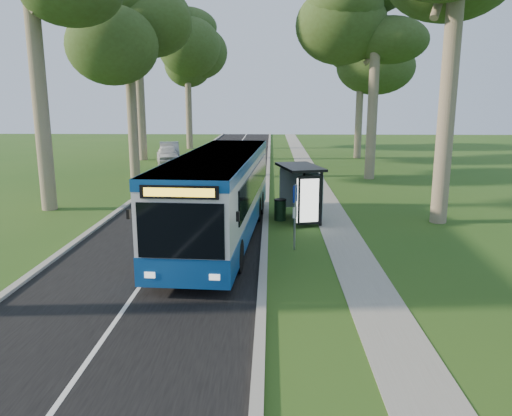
{
  "coord_description": "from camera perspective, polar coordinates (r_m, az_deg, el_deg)",
  "views": [
    {
      "loc": [
        0.23,
        -15.29,
        5.27
      ],
      "look_at": [
        -0.28,
        1.35,
        1.6
      ],
      "focal_mm": 35.0,
      "sensor_mm": 36.0,
      "label": 1
    }
  ],
  "objects": [
    {
      "name": "ground",
      "position": [
        16.17,
        0.86,
        -6.58
      ],
      "size": [
        120.0,
        120.0,
        0.0
      ],
      "primitive_type": "plane",
      "color": "#275119",
      "rests_on": "ground"
    },
    {
      "name": "road",
      "position": [
        26.1,
        -6.49,
        0.72
      ],
      "size": [
        7.0,
        100.0,
        0.02
      ],
      "primitive_type": "cube",
      "color": "black",
      "rests_on": "ground"
    },
    {
      "name": "kerb_east",
      "position": [
        25.82,
        1.22,
        0.79
      ],
      "size": [
        0.25,
        100.0,
        0.12
      ],
      "primitive_type": "cube",
      "color": "#9E9B93",
      "rests_on": "ground"
    },
    {
      "name": "kerb_west",
      "position": [
        26.81,
        -13.92,
        0.86
      ],
      "size": [
        0.25,
        100.0,
        0.12
      ],
      "primitive_type": "cube",
      "color": "#9E9B93",
      "rests_on": "ground"
    },
    {
      "name": "centre_line",
      "position": [
        26.09,
        -6.49,
        0.75
      ],
      "size": [
        0.12,
        100.0,
        0.0
      ],
      "primitive_type": "cube",
      "color": "white",
      "rests_on": "road"
    },
    {
      "name": "footpath",
      "position": [
        25.98,
        7.85,
        0.63
      ],
      "size": [
        1.5,
        100.0,
        0.02
      ],
      "primitive_type": "cube",
      "color": "gray",
      "rests_on": "ground"
    },
    {
      "name": "bus",
      "position": [
        18.85,
        -4.16,
        1.44
      ],
      "size": [
        3.34,
        12.42,
        3.26
      ],
      "rotation": [
        0.0,
        0.0,
        -0.06
      ],
      "color": "silver",
      "rests_on": "ground"
    },
    {
      "name": "bus_stop_sign",
      "position": [
        17.45,
        4.47,
        -0.13
      ],
      "size": [
        0.17,
        0.32,
        2.36
      ],
      "rotation": [
        0.0,
        0.0,
        -0.41
      ],
      "color": "gray",
      "rests_on": "ground"
    },
    {
      "name": "bus_shelter",
      "position": [
        21.41,
        5.44,
        2.79
      ],
      "size": [
        2.17,
        3.11,
        2.43
      ],
      "rotation": [
        0.0,
        0.0,
        0.25
      ],
      "color": "black",
      "rests_on": "ground"
    },
    {
      "name": "litter_bin",
      "position": [
        21.95,
        2.77,
        -0.18
      ],
      "size": [
        0.54,
        0.54,
        0.95
      ],
      "rotation": [
        0.0,
        0.0,
        -0.15
      ],
      "color": "black",
      "rests_on": "ground"
    },
    {
      "name": "car_white",
      "position": [
        42.07,
        -10.07,
        6.06
      ],
      "size": [
        2.74,
        4.64,
        1.48
      ],
      "primitive_type": "imported",
      "rotation": [
        0.0,
        0.0,
        0.24
      ],
      "color": "silver",
      "rests_on": "ground"
    },
    {
      "name": "car_silver",
      "position": [
        44.44,
        -9.87,
        6.43
      ],
      "size": [
        2.6,
        4.9,
        1.53
      ],
      "primitive_type": "imported",
      "rotation": [
        0.0,
        0.0,
        0.22
      ],
      "color": "#9DA0A4",
      "rests_on": "ground"
    },
    {
      "name": "tree_west_c",
      "position": [
        34.99,
        -14.56,
        21.23
      ],
      "size": [
        5.2,
        5.2,
        14.64
      ],
      "color": "#7A6B56",
      "rests_on": "ground"
    },
    {
      "name": "tree_west_e",
      "position": [
        54.28,
        -7.9,
        18.19
      ],
      "size": [
        5.2,
        5.2,
        14.61
      ],
      "color": "#7A6B56",
      "rests_on": "ground"
    },
    {
      "name": "tree_east_c",
      "position": [
        34.34,
        13.69,
        20.94
      ],
      "size": [
        5.2,
        5.2,
        14.23
      ],
      "color": "#7A6B56",
      "rests_on": "ground"
    },
    {
      "name": "tree_east_d",
      "position": [
        46.16,
        12.02,
        17.64
      ],
      "size": [
        5.2,
        5.2,
        13.03
      ],
      "color": "#7A6B56",
      "rests_on": "ground"
    }
  ]
}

